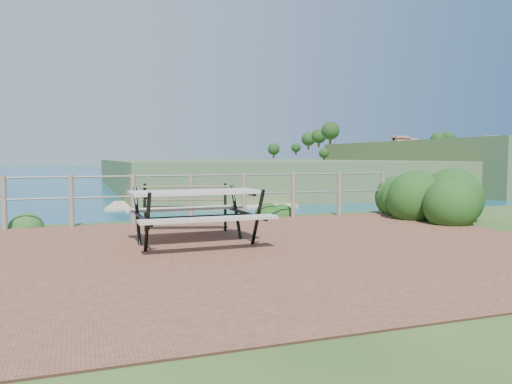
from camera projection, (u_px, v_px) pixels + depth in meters
ground at (240, 252)px, 7.11m from camera, size 10.00×7.00×0.12m
ocean at (85, 161)px, 195.17m from camera, size 1200.00×1200.00×0.00m
safety_railing at (191, 195)px, 10.22m from camera, size 9.40×0.10×1.00m
distant_bay at (442, 163)px, 255.38m from camera, size 290.00×232.36×24.00m
picnic_table at (196, 212)px, 7.54m from camera, size 1.96×1.68×0.82m
park_bench at (186, 200)px, 9.04m from camera, size 1.58×0.79×0.86m
shrub_right_front at (449, 221)px, 10.50m from camera, size 1.61×1.61×2.28m
shrub_right_edge at (398, 215)px, 11.64m from camera, size 1.21×1.21×1.72m
shrub_lip_west at (19, 228)px, 9.52m from camera, size 0.68×0.68×0.38m
shrub_lip_east at (276, 215)px, 11.70m from camera, size 0.72×0.72×0.44m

